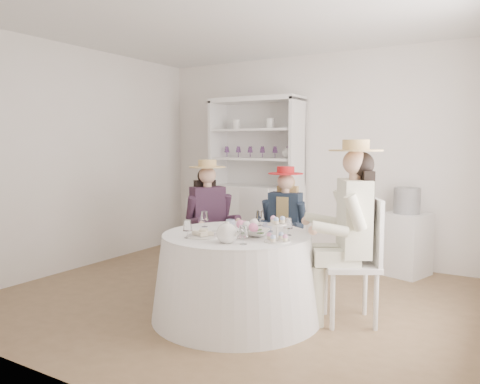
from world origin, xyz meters
The scene contains 22 objects.
ground centered at (0.00, 0.00, 0.00)m, with size 4.50×4.50×0.00m, color brown.
ceiling centered at (0.00, 0.00, 2.70)m, with size 4.50×4.50×0.00m, color white.
wall_back centered at (0.00, 2.00, 1.35)m, with size 4.50×4.50×0.00m, color white.
wall_front centered at (0.00, -2.00, 1.35)m, with size 4.50×4.50×0.00m, color white.
wall_left centered at (-2.25, 0.00, 1.35)m, with size 4.50×4.50×0.00m, color white.
tea_table centered at (0.29, -0.43, 0.37)m, with size 1.50×1.50×0.75m.
hutch centered at (-0.72, 1.74, 0.76)m, with size 1.40×0.82×2.15m.
side_table centered at (1.28, 1.72, 0.36)m, with size 0.47×0.47×0.73m, color silver.
hatbox centered at (1.28, 1.72, 0.87)m, with size 0.30×0.30×0.30m, color black.
guest_left centered at (-0.45, 0.20, 0.77)m, with size 0.58×0.55×1.36m.
guest_mid centered at (0.28, 0.54, 0.73)m, with size 0.48×0.50×1.29m.
guest_right centered at (1.19, -0.06, 0.88)m, with size 0.67×0.61×1.56m.
spare_chair centered at (-0.36, 1.13, 0.53)m, with size 0.43×0.43×0.99m.
teacup_a centered at (0.10, -0.24, 0.78)m, with size 0.09×0.09×0.07m, color white.
teacup_b centered at (0.30, -0.17, 0.78)m, with size 0.07×0.07×0.06m, color white.
teacup_c centered at (0.49, -0.23, 0.78)m, with size 0.09×0.09×0.07m, color white.
flower_bowl centered at (0.50, -0.46, 0.77)m, with size 0.22×0.22×0.06m, color white.
flower_arrangement centered at (0.47, -0.54, 0.84)m, with size 0.19×0.20×0.07m.
table_teapot centered at (0.42, -0.80, 0.82)m, with size 0.24×0.17×0.18m.
sandwich_plate centered at (0.12, -0.70, 0.76)m, with size 0.28×0.28×0.06m.
cupcake_stand centered at (0.75, -0.56, 0.82)m, with size 0.21×0.21×0.20m.
stemware_set centered at (0.29, -0.43, 0.82)m, with size 0.94×0.90×0.15m.
Camera 1 is at (2.40, -3.87, 1.53)m, focal length 35.00 mm.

